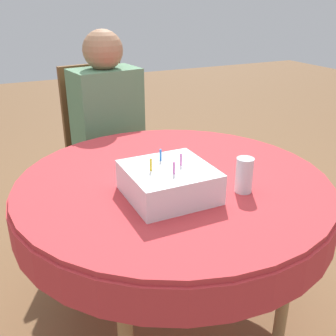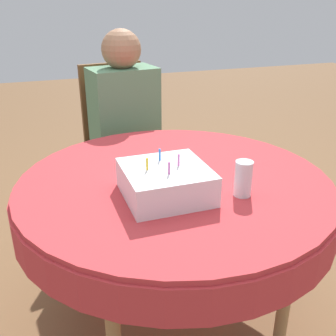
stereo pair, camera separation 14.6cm
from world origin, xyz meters
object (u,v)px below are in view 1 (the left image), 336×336
at_px(person, 108,115).
at_px(birthday_cake, 169,182).
at_px(drinking_glass, 244,175).
at_px(chair, 103,143).

bearing_deg(person, birthday_cake, -103.46).
relative_size(person, drinking_glass, 9.36).
height_order(chair, birthday_cake, chair).
bearing_deg(chair, person, -90.00).
bearing_deg(birthday_cake, chair, 85.70).
distance_m(person, birthday_cake, 1.00).
xyz_separation_m(birthday_cake, drinking_glass, (0.26, -0.09, 0.01)).
xyz_separation_m(chair, birthday_cake, (-0.08, -1.10, 0.23)).
bearing_deg(birthday_cake, drinking_glass, -18.48).
height_order(person, drinking_glass, person).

